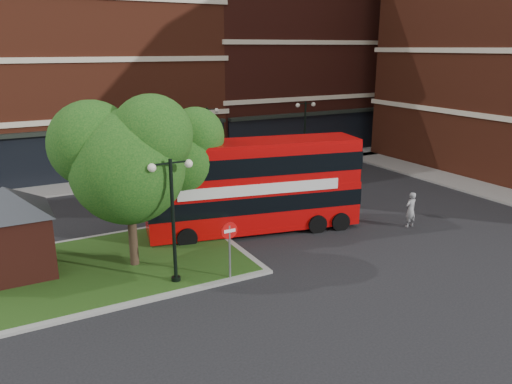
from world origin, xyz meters
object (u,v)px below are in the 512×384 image
car_silver (168,170)px  car_white (248,164)px  bus (254,180)px  woman (411,210)px

car_silver → car_white: size_ratio=0.78×
bus → car_silver: size_ratio=2.99×
woman → car_silver: woman is taller
car_white → woman: bearing=-171.2°
bus → car_silver: 12.18m
woman → car_silver: 17.17m
car_silver → car_white: bearing=-108.5°
bus → car_white: size_ratio=2.32×
bus → car_silver: bus is taller
car_white → bus: bearing=153.9°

